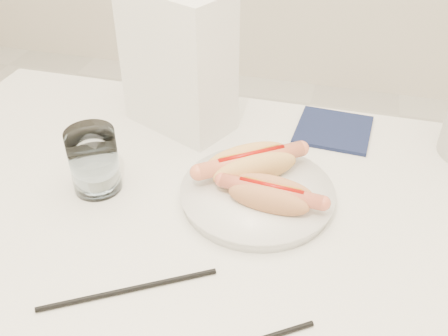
% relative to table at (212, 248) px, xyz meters
% --- Properties ---
extents(table, '(1.20, 0.80, 0.75)m').
position_rel_table_xyz_m(table, '(0.00, 0.00, 0.00)').
color(table, silver).
rests_on(table, ground).
extents(plate, '(0.26, 0.26, 0.02)m').
position_rel_table_xyz_m(plate, '(0.06, 0.07, 0.07)').
color(plate, silver).
rests_on(plate, table).
extents(hotdog_left, '(0.16, 0.14, 0.05)m').
position_rel_table_xyz_m(hotdog_left, '(0.04, 0.10, 0.10)').
color(hotdog_left, '#E8AB5C').
rests_on(hotdog_left, plate).
extents(hotdog_right, '(0.16, 0.07, 0.04)m').
position_rel_table_xyz_m(hotdog_right, '(0.08, 0.04, 0.10)').
color(hotdog_right, '#C67F4D').
rests_on(hotdog_right, plate).
extents(water_glass, '(0.08, 0.08, 0.11)m').
position_rel_table_xyz_m(water_glass, '(-0.21, 0.03, 0.11)').
color(water_glass, silver).
rests_on(water_glass, table).
extents(chopstick_near, '(0.21, 0.13, 0.01)m').
position_rel_table_xyz_m(chopstick_near, '(-0.07, -0.16, 0.06)').
color(chopstick_near, black).
rests_on(chopstick_near, table).
extents(napkin_box, '(0.23, 0.19, 0.27)m').
position_rel_table_xyz_m(napkin_box, '(-0.14, 0.26, 0.19)').
color(napkin_box, white).
rests_on(napkin_box, table).
extents(navy_napkin, '(0.15, 0.15, 0.01)m').
position_rel_table_xyz_m(navy_napkin, '(0.16, 0.31, 0.06)').
color(navy_napkin, '#111938').
rests_on(navy_napkin, table).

